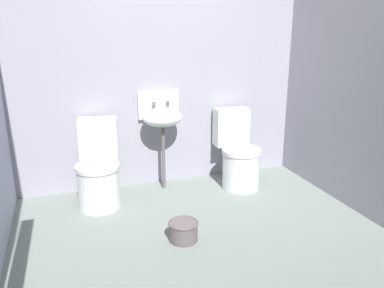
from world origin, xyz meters
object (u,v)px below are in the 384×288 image
(toilet_left, at_px, (99,171))
(sink, at_px, (162,117))
(toilet_right, at_px, (238,156))
(bucket, at_px, (183,231))

(toilet_left, height_order, sink, sink)
(toilet_right, bearing_deg, toilet_left, 2.17)
(toilet_right, relative_size, sink, 0.79)
(toilet_right, relative_size, bucket, 3.23)
(toilet_right, xyz_separation_m, bucket, (-0.88, -0.90, -0.24))
(sink, xyz_separation_m, bucket, (-0.12, -1.09, -0.67))
(toilet_left, height_order, bucket, toilet_left)
(toilet_right, xyz_separation_m, sink, (-0.76, 0.19, 0.43))
(toilet_right, height_order, bucket, toilet_right)
(toilet_right, bearing_deg, sink, -11.72)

